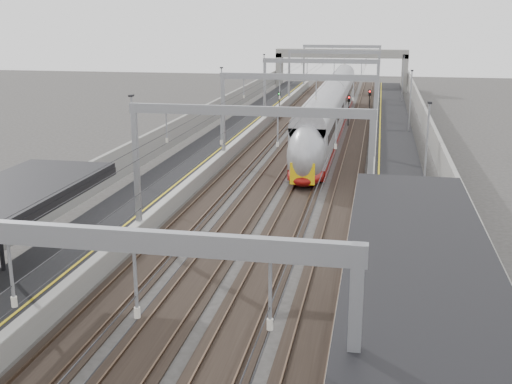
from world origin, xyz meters
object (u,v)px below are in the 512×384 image
at_px(train, 329,114).
at_px(bench, 439,375).
at_px(overbridge, 341,59).
at_px(signal_green, 279,100).

bearing_deg(train, bench, -81.69).
distance_m(train, bench, 50.12).
height_order(overbridge, train, overbridge).
xyz_separation_m(bench, signal_green, (-13.94, 58.24, 0.85)).
height_order(train, bench, train).
height_order(bench, signal_green, signal_green).
distance_m(bench, signal_green, 59.89).
distance_m(train, signal_green, 10.94).
distance_m(overbridge, train, 42.92).
bearing_deg(signal_green, train, -52.23).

